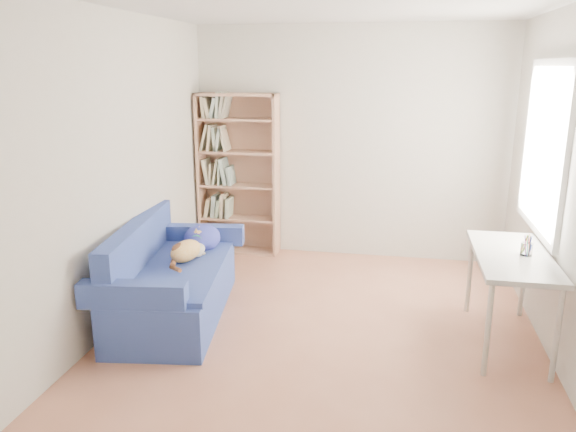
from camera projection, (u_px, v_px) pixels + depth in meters
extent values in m
plane|color=#A36349|center=(324.00, 328.00, 4.76)|extent=(4.00, 4.00, 0.00)
cube|color=silver|center=(349.00, 144.00, 6.31)|extent=(3.50, 0.04, 2.60)
cube|color=silver|center=(270.00, 262.00, 2.52)|extent=(3.50, 0.04, 2.60)
cube|color=silver|center=(121.00, 170.00, 4.74)|extent=(0.04, 4.00, 2.60)
cube|color=silver|center=(565.00, 187.00, 4.09)|extent=(0.04, 4.00, 2.60)
cube|color=white|center=(330.00, 2.00, 4.08)|extent=(3.50, 4.00, 0.04)
cube|color=white|center=(547.00, 148.00, 4.61)|extent=(0.01, 1.20, 1.30)
cube|color=navy|center=(175.00, 293.00, 4.95)|extent=(1.03, 1.80, 0.43)
cube|color=navy|center=(137.00, 245.00, 4.90)|extent=(0.39, 1.71, 0.42)
cube|color=navy|center=(203.00, 234.00, 5.61)|extent=(0.82, 0.26, 0.19)
cube|color=navy|center=(133.00, 295.00, 4.14)|extent=(0.82, 0.26, 0.19)
cube|color=navy|center=(176.00, 268.00, 4.89)|extent=(1.00, 1.66, 0.05)
ellipsoid|color=#2F379A|center=(202.00, 238.00, 5.37)|extent=(0.34, 0.38, 0.26)
ellipsoid|color=#C47116|center=(186.00, 251.00, 5.01)|extent=(0.24, 0.43, 0.17)
ellipsoid|color=silver|center=(197.00, 249.00, 5.12)|extent=(0.14, 0.18, 0.11)
ellipsoid|color=#391E0F|center=(180.00, 248.00, 4.96)|extent=(0.14, 0.21, 0.08)
sphere|color=#C47116|center=(199.00, 237.00, 5.28)|extent=(0.15, 0.15, 0.15)
cone|color=#C47116|center=(198.00, 228.00, 5.30)|extent=(0.06, 0.07, 0.07)
cone|color=#C47116|center=(196.00, 231.00, 5.23)|extent=(0.06, 0.07, 0.07)
cylinder|color=#21A765|center=(196.00, 241.00, 5.22)|extent=(0.12, 0.04, 0.12)
cylinder|color=#391E0F|center=(173.00, 263.00, 4.79)|extent=(0.10, 0.17, 0.06)
cube|color=tan|center=(202.00, 174.00, 6.57)|extent=(0.03, 0.29, 1.86)
cube|color=tan|center=(276.00, 176.00, 6.40)|extent=(0.03, 0.29, 1.86)
cube|color=tan|center=(237.00, 94.00, 6.25)|extent=(0.93, 0.29, 0.03)
cube|color=tan|center=(240.00, 250.00, 6.72)|extent=(0.93, 0.29, 0.03)
cube|color=tan|center=(242.00, 173.00, 6.61)|extent=(0.93, 0.02, 1.86)
cube|color=silver|center=(513.00, 256.00, 4.33)|extent=(0.55, 1.21, 0.04)
cylinder|color=silver|center=(524.00, 278.00, 4.91)|extent=(0.04, 0.04, 0.71)
cylinder|color=silver|center=(557.00, 336.00, 3.86)|extent=(0.04, 0.04, 0.71)
cylinder|color=silver|center=(470.00, 274.00, 5.00)|extent=(0.04, 0.04, 0.71)
cylinder|color=silver|center=(488.00, 330.00, 3.95)|extent=(0.04, 0.04, 0.71)
cylinder|color=white|center=(527.00, 249.00, 4.28)|extent=(0.09, 0.09, 0.10)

